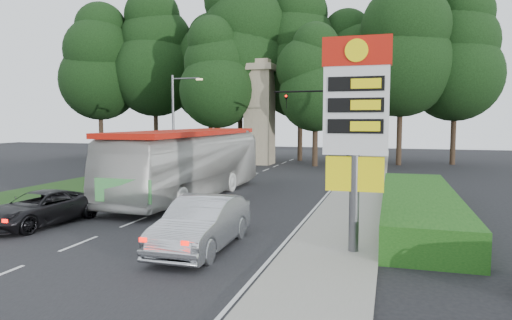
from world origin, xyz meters
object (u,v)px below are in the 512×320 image
(streetlight_signs, at_px, (176,118))
(sedan_silver, at_px, (202,224))
(traffic_signal_mast, at_px, (332,115))
(transit_bus, at_px, (189,164))
(gas_station_pylon, at_px, (356,115))
(monument, at_px, (260,112))
(suv_charcoal, at_px, (39,208))

(streetlight_signs, relative_size, sedan_silver, 1.52)
(traffic_signal_mast, relative_size, transit_bus, 0.54)
(traffic_signal_mast, height_order, transit_bus, traffic_signal_mast)
(gas_station_pylon, height_order, traffic_signal_mast, traffic_signal_mast)
(monument, distance_m, transit_bus, 19.85)
(traffic_signal_mast, bearing_deg, sedan_silver, -93.39)
(monument, bearing_deg, gas_station_pylon, -68.20)
(traffic_signal_mast, relative_size, monument, 0.72)
(gas_station_pylon, bearing_deg, sedan_silver, -170.52)
(sedan_silver, bearing_deg, monument, 101.27)
(traffic_signal_mast, bearing_deg, gas_station_pylon, -80.91)
(monument, bearing_deg, suv_charcoal, -93.05)
(gas_station_pylon, distance_m, sedan_silver, 6.10)
(sedan_silver, bearing_deg, streetlight_signs, 117.40)
(gas_station_pylon, relative_size, streetlight_signs, 0.86)
(gas_station_pylon, relative_size, suv_charcoal, 1.38)
(gas_station_pylon, distance_m, traffic_signal_mast, 22.29)
(streetlight_signs, bearing_deg, monument, 58.03)
(streetlight_signs, bearing_deg, traffic_signal_mast, 8.92)
(streetlight_signs, distance_m, sedan_silver, 23.97)
(streetlight_signs, height_order, suv_charcoal, streetlight_signs)
(gas_station_pylon, bearing_deg, traffic_signal_mast, 99.09)
(traffic_signal_mast, bearing_deg, monument, 142.00)
(transit_bus, bearing_deg, streetlight_signs, 122.64)
(sedan_silver, distance_m, suv_charcoal, 7.91)
(traffic_signal_mast, bearing_deg, streetlight_signs, -171.08)
(traffic_signal_mast, height_order, sedan_silver, traffic_signal_mast)
(gas_station_pylon, distance_m, suv_charcoal, 13.22)
(monument, distance_m, sedan_silver, 29.81)
(monument, bearing_deg, sedan_silver, -77.61)
(gas_station_pylon, distance_m, transit_bus, 13.10)
(traffic_signal_mast, distance_m, streetlight_signs, 12.83)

